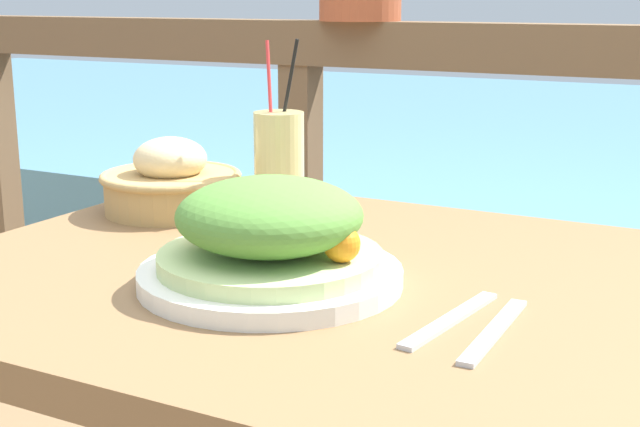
# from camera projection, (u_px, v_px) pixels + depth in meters

# --- Properties ---
(patio_table) EXTENTS (0.91, 0.73, 0.75)m
(patio_table) POSITION_uv_depth(u_px,v_px,m) (320.00, 368.00, 1.06)
(patio_table) COLOR olive
(patio_table) RESTS_ON ground_plane
(railing_fence) EXTENTS (2.80, 0.08, 1.01)m
(railing_fence) POSITION_uv_depth(u_px,v_px,m) (509.00, 174.00, 1.70)
(railing_fence) COLOR brown
(railing_fence) RESTS_ON ground_plane
(salad_plate) EXTENTS (0.29, 0.29, 0.12)m
(salad_plate) POSITION_uv_depth(u_px,v_px,m) (270.00, 240.00, 0.97)
(salad_plate) COLOR white
(salad_plate) RESTS_ON patio_table
(drink_glass) EXTENTS (0.07, 0.07, 0.25)m
(drink_glass) POSITION_uv_depth(u_px,v_px,m) (279.00, 164.00, 1.27)
(drink_glass) COLOR #DBCC7F
(drink_glass) RESTS_ON patio_table
(bread_basket) EXTENTS (0.21, 0.21, 0.11)m
(bread_basket) POSITION_uv_depth(u_px,v_px,m) (171.00, 183.00, 1.30)
(bread_basket) COLOR tan
(bread_basket) RESTS_ON patio_table
(fork) EXTENTS (0.04, 0.18, 0.00)m
(fork) POSITION_uv_depth(u_px,v_px,m) (451.00, 319.00, 0.87)
(fork) COLOR silver
(fork) RESTS_ON patio_table
(knife) EXTENTS (0.02, 0.18, 0.00)m
(knife) POSITION_uv_depth(u_px,v_px,m) (494.00, 331.00, 0.84)
(knife) COLOR silver
(knife) RESTS_ON patio_table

